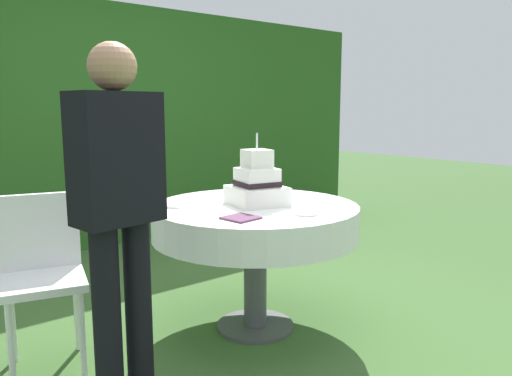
{
  "coord_description": "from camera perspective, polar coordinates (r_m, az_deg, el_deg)",
  "views": [
    {
      "loc": [
        -1.83,
        -2.26,
        1.34
      ],
      "look_at": [
        0.01,
        0.0,
        0.87
      ],
      "focal_mm": 35.14,
      "sensor_mm": 36.0,
      "label": 1
    }
  ],
  "objects": [
    {
      "name": "foliage_hedge",
      "position": [
        5.18,
        -18.5,
        6.69
      ],
      "size": [
        6.71,
        0.51,
        2.31
      ],
      "primitive_type": "cube",
      "color": "#28561E",
      "rests_on": "ground_plane"
    },
    {
      "name": "serving_plate_left",
      "position": [
        2.69,
        5.74,
        -2.95
      ],
      "size": [
        0.12,
        0.12,
        0.01
      ],
      "primitive_type": "cylinder",
      "color": "white",
      "rests_on": "cake_table"
    },
    {
      "name": "serving_plate_far",
      "position": [
        2.93,
        -9.08,
        -2.03
      ],
      "size": [
        0.12,
        0.12,
        0.01
      ],
      "primitive_type": "cylinder",
      "color": "white",
      "rests_on": "cake_table"
    },
    {
      "name": "wedding_cake",
      "position": [
        2.95,
        0.12,
        0.37
      ],
      "size": [
        0.36,
        0.36,
        0.42
      ],
      "color": "white",
      "rests_on": "cake_table"
    },
    {
      "name": "ground_plane",
      "position": [
        3.2,
        -0.08,
        -15.53
      ],
      "size": [
        20.0,
        20.0,
        0.0
      ],
      "primitive_type": "plane",
      "color": "#3D602D"
    },
    {
      "name": "napkin_stack",
      "position": [
        2.59,
        -1.74,
        -3.43
      ],
      "size": [
        0.18,
        0.18,
        0.01
      ],
      "primitive_type": "cube",
      "rotation": [
        0.0,
        0.0,
        0.13
      ],
      "color": "#603856",
      "rests_on": "cake_table"
    },
    {
      "name": "cake_table",
      "position": [
        2.98,
        -0.09,
        -3.94
      ],
      "size": [
        1.22,
        1.22,
        0.77
      ],
      "color": "#4C4C51",
      "rests_on": "ground_plane"
    },
    {
      "name": "serving_plate_near",
      "position": [
        3.39,
        -1.26,
        -0.38
      ],
      "size": [
        0.14,
        0.14,
        0.01
      ],
      "primitive_type": "cylinder",
      "color": "white",
      "rests_on": "cake_table"
    },
    {
      "name": "standing_person",
      "position": [
        2.2,
        -15.4,
        -1.81
      ],
      "size": [
        0.39,
        0.25,
        1.6
      ],
      "color": "black",
      "rests_on": "ground_plane"
    },
    {
      "name": "garden_chair",
      "position": [
        2.83,
        -23.21,
        -7.92
      ],
      "size": [
        0.49,
        0.49,
        0.89
      ],
      "color": "white",
      "rests_on": "ground_plane"
    }
  ]
}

